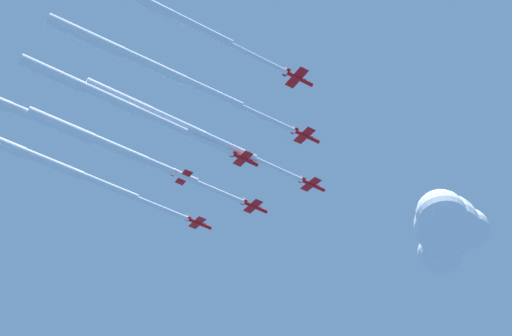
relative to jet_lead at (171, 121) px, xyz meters
name	(u,v)px	position (x,y,z in m)	size (l,w,h in m)	color
jet_lead	(171,121)	(0.00, 0.00, 0.00)	(44.33, 69.58, 4.39)	red
jet_port_inner	(113,147)	(7.11, 17.55, -2.41)	(43.54, 68.67, 4.30)	red
jet_starboard_inner	(146,63)	(-19.30, 4.75, -0.14)	(44.65, 73.12, 4.42)	red
jet_port_mid	(105,97)	(-10.27, 17.02, -2.18)	(40.86, 64.12, 4.40)	red
jet_starboard_mid	(46,161)	(11.75, 38.27, -2.61)	(46.53, 72.69, 4.41)	red
jet_starboard_outer	(33,117)	(-4.37, 38.08, -2.45)	(41.96, 68.61, 4.31)	red
cloud_puff	(446,227)	(55.28, -89.66, 10.18)	(37.14, 27.73, 23.72)	white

